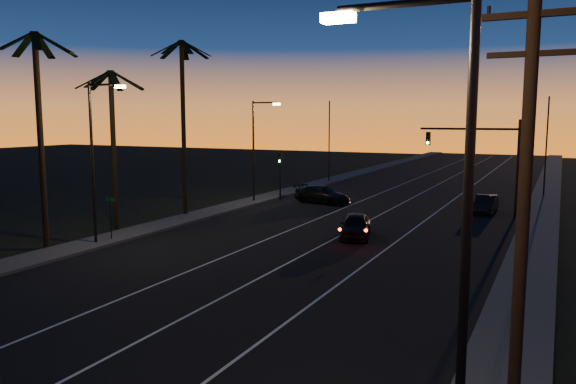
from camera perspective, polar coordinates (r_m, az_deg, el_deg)
The scene contains 21 objects.
road at distance 35.92m, azimuth 5.55°, elevation -3.88°, with size 20.00×170.00×0.01m, color black.
sidewalk_left at distance 41.11m, azimuth -9.24°, elevation -2.39°, with size 2.40×170.00×0.16m, color #3A3A37.
sidewalk_right at distance 33.76m, azimuth 23.73°, elevation -5.09°, with size 2.40×170.00×0.16m, color #3A3A37.
lane_stripe_left at distance 37.05m, azimuth 1.20°, elevation -3.47°, with size 0.12×160.00×0.01m, color silver.
lane_stripe_mid at distance 35.75m, azimuth 6.30°, elevation -3.92°, with size 0.12×160.00×0.01m, color silver.
lane_stripe_right at distance 34.75m, azimuth 11.76°, elevation -4.36°, with size 0.12×160.00×0.01m, color silver.
palm_near at distance 32.56m, azimuth -23.95°, elevation 6.87°, with size 4.25×4.16×11.53m.
palm_mid at distance 37.14m, azimuth -17.37°, elevation 5.90°, with size 4.25×4.16×10.03m.
palm_far at distance 41.10m, azimuth -10.61°, elevation 8.13°, with size 4.25×4.16×12.53m.
streetlight_left_near at distance 32.57m, azimuth -18.93°, elevation 4.02°, with size 2.55×0.26×9.00m.
streetlight_left_far at distance 47.05m, azimuth -3.21°, elevation 5.04°, with size 2.55×0.26×8.50m.
streetlight_right_near at distance 9.31m, azimuth 15.88°, elevation -3.54°, with size 2.55×0.26×9.00m.
street_sign at distance 33.74m, azimuth -17.59°, elevation -2.08°, with size 0.70×0.06×2.60m.
utility_pole at distance 13.15m, azimuth 22.86°, elevation -0.72°, with size 2.20×0.28×10.00m.
signal_mast at distance 43.37m, azimuth 19.25°, elevation 4.06°, with size 7.10×0.41×7.00m.
signal_post at distance 48.38m, azimuth -0.81°, elevation 2.54°, with size 0.28×0.37×4.20m.
far_pole_left at distance 62.56m, azimuth 4.20°, elevation 5.12°, with size 0.14×0.14×9.00m, color black.
far_pole_right at distance 55.09m, azimuth 24.76°, elevation 4.13°, with size 0.14×0.14×9.00m, color black.
lead_car at distance 33.69m, azimuth 6.88°, elevation -3.40°, with size 2.83×4.94×1.43m.
right_car at distance 44.57m, azimuth 19.44°, elevation -1.18°, with size 1.51×4.08×1.33m.
cross_car at distance 47.01m, azimuth 3.52°, elevation -0.26°, with size 5.29×3.02×1.44m.
Camera 1 is at (12.28, -3.01, 7.06)m, focal length 35.00 mm.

